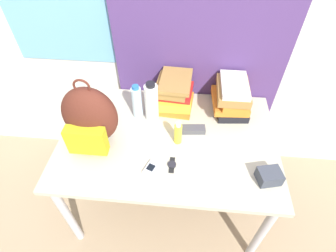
# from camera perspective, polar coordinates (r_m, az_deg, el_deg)

# --- Properties ---
(ground_plane) EXTENTS (12.00, 12.00, 0.00)m
(ground_plane) POSITION_cam_1_polar(r_m,az_deg,el_deg) (2.00, -1.29, -25.82)
(ground_plane) COLOR #9E8466
(wall_back) EXTENTS (6.00, 0.06, 2.50)m
(wall_back) POSITION_cam_1_polar(r_m,az_deg,el_deg) (1.68, 1.63, 23.64)
(wall_back) COLOR beige
(wall_back) RESTS_ON ground_plane
(curtain_blue) EXTENTS (1.10, 0.04, 2.50)m
(curtain_blue) POSITION_cam_1_polar(r_m,az_deg,el_deg) (1.63, 7.80, 22.48)
(curtain_blue) COLOR #4C336B
(curtain_blue) RESTS_ON ground_plane
(desk) EXTENTS (1.29, 0.86, 0.71)m
(desk) POSITION_cam_1_polar(r_m,az_deg,el_deg) (1.64, -0.00, -4.23)
(desk) COLOR #B7B299
(desk) RESTS_ON ground_plane
(backpack) EXTENTS (0.31, 0.25, 0.43)m
(backpack) POSITION_cam_1_polar(r_m,az_deg,el_deg) (1.50, -16.65, 1.71)
(backpack) COLOR #512319
(backpack) RESTS_ON desk
(book_stack_left) EXTENTS (0.25, 0.27, 0.22)m
(book_stack_left) POSITION_cam_1_polar(r_m,az_deg,el_deg) (1.70, 1.46, 7.06)
(book_stack_left) COLOR orange
(book_stack_left) RESTS_ON desk
(book_stack_center) EXTENTS (0.24, 0.29, 0.22)m
(book_stack_center) POSITION_cam_1_polar(r_m,az_deg,el_deg) (1.73, 13.69, 6.13)
(book_stack_center) COLOR black
(book_stack_center) RESTS_ON desk
(water_bottle) EXTENTS (0.06, 0.06, 0.24)m
(water_bottle) POSITION_cam_1_polar(r_m,az_deg,el_deg) (1.65, -6.76, 5.20)
(water_bottle) COLOR silver
(water_bottle) RESTS_ON desk
(sports_bottle) EXTENTS (0.08, 0.08, 0.28)m
(sports_bottle) POSITION_cam_1_polar(r_m,az_deg,el_deg) (1.61, -3.60, 5.14)
(sports_bottle) COLOR white
(sports_bottle) RESTS_ON desk
(sunscreen_bottle) EXTENTS (0.05, 0.05, 0.16)m
(sunscreen_bottle) POSITION_cam_1_polar(r_m,az_deg,el_deg) (1.51, 2.18, -1.59)
(sunscreen_bottle) COLOR yellow
(sunscreen_bottle) RESTS_ON desk
(cell_phone) EXTENTS (0.09, 0.11, 0.02)m
(cell_phone) POSITION_cam_1_polar(r_m,az_deg,el_deg) (1.44, -3.75, -9.16)
(cell_phone) COLOR #B7BCC6
(cell_phone) RESTS_ON desk
(sunglasses_case) EXTENTS (0.15, 0.07, 0.04)m
(sunglasses_case) POSITION_cam_1_polar(r_m,az_deg,el_deg) (1.61, 5.43, -0.75)
(sunglasses_case) COLOR #47474C
(sunglasses_case) RESTS_ON desk
(camera_pouch) EXTENTS (0.14, 0.12, 0.07)m
(camera_pouch) POSITION_cam_1_polar(r_m,az_deg,el_deg) (1.47, 21.17, -10.15)
(camera_pouch) COLOR #383D47
(camera_pouch) RESTS_ON desk
(wristwatch) EXTENTS (0.05, 0.10, 0.01)m
(wristwatch) POSITION_cam_1_polar(r_m,az_deg,el_deg) (1.45, 0.86, -8.42)
(wristwatch) COLOR black
(wristwatch) RESTS_ON desk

